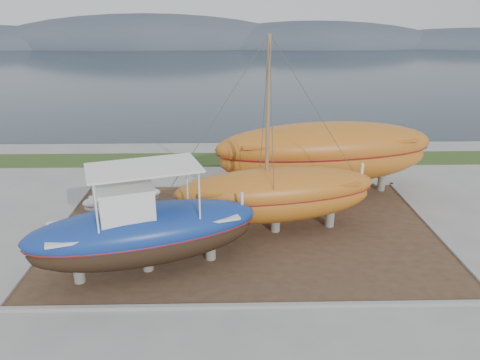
{
  "coord_description": "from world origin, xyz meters",
  "views": [
    {
      "loc": [
        -0.74,
        -16.29,
        10.12
      ],
      "look_at": [
        -0.26,
        4.0,
        2.68
      ],
      "focal_mm": 35.0,
      "sensor_mm": 36.0,
      "label": 1
    }
  ],
  "objects_px": {
    "blue_caique": "(144,220)",
    "white_dinghy": "(123,203)",
    "orange_bare_hull": "(324,160)",
    "orange_sailboat": "(278,139)"
  },
  "relations": [
    {
      "from": "blue_caique",
      "to": "white_dinghy",
      "type": "height_order",
      "value": "blue_caique"
    },
    {
      "from": "blue_caique",
      "to": "white_dinghy",
      "type": "distance_m",
      "value": 6.3
    },
    {
      "from": "blue_caique",
      "to": "orange_bare_hull",
      "type": "distance_m",
      "value": 11.97
    },
    {
      "from": "white_dinghy",
      "to": "orange_sailboat",
      "type": "relative_size",
      "value": 0.42
    },
    {
      "from": "orange_sailboat",
      "to": "white_dinghy",
      "type": "bearing_deg",
      "value": 153.39
    },
    {
      "from": "blue_caique",
      "to": "orange_sailboat",
      "type": "distance_m",
      "value": 6.93
    },
    {
      "from": "white_dinghy",
      "to": "orange_bare_hull",
      "type": "distance_m",
      "value": 11.29
    },
    {
      "from": "blue_caique",
      "to": "orange_sailboat",
      "type": "height_order",
      "value": "orange_sailboat"
    },
    {
      "from": "orange_bare_hull",
      "to": "orange_sailboat",
      "type": "bearing_deg",
      "value": -131.86
    },
    {
      "from": "blue_caique",
      "to": "white_dinghy",
      "type": "relative_size",
      "value": 2.29
    }
  ]
}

